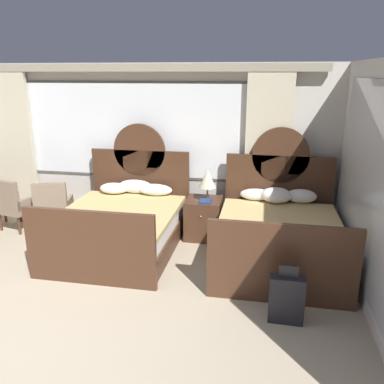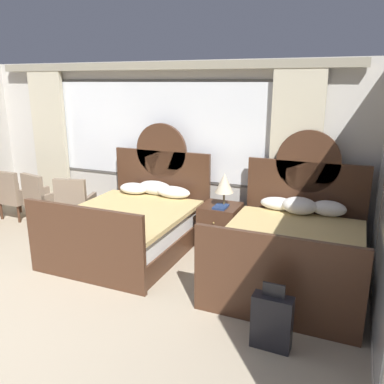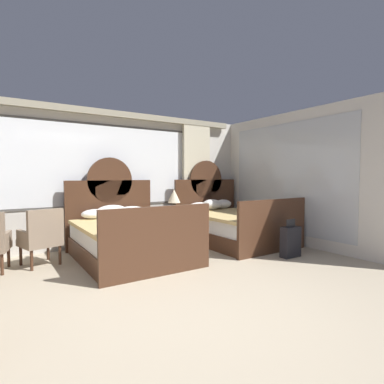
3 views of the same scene
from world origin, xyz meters
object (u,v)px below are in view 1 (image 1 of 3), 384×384
nightstand_between_beds (204,218)px  table_lamp_on_nightstand (208,179)px  armchair_by_window_left (53,206)px  suitcase_on_floor (287,299)px  bed_near_mirror (278,236)px  bed_near_window (122,224)px  armchair_by_window_centre (14,203)px  book_on_nightstand (205,201)px

nightstand_between_beds → table_lamp_on_nightstand: (0.06, -0.02, 0.66)m
armchair_by_window_left → suitcase_on_floor: (3.65, -1.77, -0.20)m
bed_near_mirror → armchair_by_window_left: bearing=174.7°
bed_near_mirror → bed_near_window: bearing=180.0°
bed_near_mirror → armchair_by_window_centre: bearing=175.6°
armchair_by_window_left → table_lamp_on_nightstand: bearing=5.8°
table_lamp_on_nightstand → armchair_by_window_left: bearing=-174.2°
nightstand_between_beds → armchair_by_window_centre: (-3.15, -0.27, 0.15)m
armchair_by_window_centre → bed_near_window: bearing=-9.3°
armchair_by_window_left → bed_near_mirror: bearing=-5.3°
book_on_nightstand → armchair_by_window_centre: armchair_by_window_centre is taller
bed_near_mirror → table_lamp_on_nightstand: bearing=151.7°
bed_near_mirror → armchair_by_window_centre: bed_near_mirror is taller
table_lamp_on_nightstand → book_on_nightstand: table_lamp_on_nightstand is taller
book_on_nightstand → suitcase_on_floor: bearing=-58.9°
table_lamp_on_nightstand → armchair_by_window_centre: table_lamp_on_nightstand is taller
book_on_nightstand → armchair_by_window_left: size_ratio=0.29×
bed_near_window → armchair_by_window_left: bearing=165.6°
table_lamp_on_nightstand → bed_near_mirror: bearing=-28.3°
bed_near_window → nightstand_between_beds: bed_near_window is taller
nightstand_between_beds → book_on_nightstand: book_on_nightstand is taller
suitcase_on_floor → table_lamp_on_nightstand: bearing=119.6°
table_lamp_on_nightstand → suitcase_on_floor: (1.15, -2.02, -0.71)m
bed_near_mirror → nightstand_between_beds: (-1.15, 0.60, -0.05)m
table_lamp_on_nightstand → bed_near_window: bearing=-154.1°
nightstand_between_beds → table_lamp_on_nightstand: table_lamp_on_nightstand is taller
bed_near_mirror → armchair_by_window_centre: size_ratio=2.38×
bed_near_mirror → nightstand_between_beds: 1.30m
book_on_nightstand → suitcase_on_floor: size_ratio=0.40×
armchair_by_window_left → suitcase_on_floor: size_ratio=1.36×
bed_near_window → book_on_nightstand: bed_near_window is taller
nightstand_between_beds → armchair_by_window_left: armchair_by_window_left is taller
bed_near_window → table_lamp_on_nightstand: 1.47m
nightstand_between_beds → book_on_nightstand: (0.04, -0.11, 0.33)m
suitcase_on_floor → nightstand_between_beds: bearing=120.6°
book_on_nightstand → armchair_by_window_centre: bearing=-177.1°
nightstand_between_beds → armchair_by_window_centre: bearing=-175.0°
suitcase_on_floor → book_on_nightstand: bearing=121.1°
bed_near_mirror → armchair_by_window_left: 3.60m
bed_near_window → bed_near_mirror: bearing=-0.0°
nightstand_between_beds → table_lamp_on_nightstand: size_ratio=1.30×
armchair_by_window_centre → suitcase_on_floor: armchair_by_window_centre is taller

